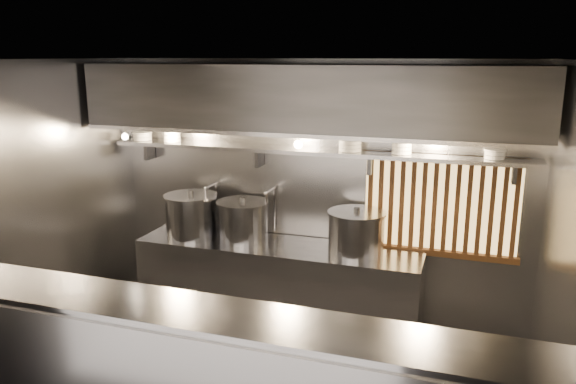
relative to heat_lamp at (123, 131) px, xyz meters
The scene contains 20 objects.
ceiling 2.21m from the heat_lamp, 24.14° to the right, with size 4.50×4.50×0.00m, color black.
wall_back 2.11m from the heat_lamp, 18.89° to the left, with size 4.50×4.50×0.00m, color gray.
wall_left 1.14m from the heat_lamp, 112.49° to the right, with size 3.00×3.00×0.00m, color gray.
wall_right 4.29m from the heat_lamp, 11.59° to the right, with size 3.00×3.00×0.00m, color gray.
cooking_bench 2.29m from the heat_lamp, ahead, with size 3.00×0.70×0.90m, color #939398.
bowl_shelf 1.96m from the heat_lamp, 13.90° to the left, with size 4.40×0.34×0.04m, color #939398.
exhaust_hood 1.95m from the heat_lamp, ahead, with size 4.40×0.81×0.65m.
wood_screen 3.33m from the heat_lamp, 10.66° to the left, with size 1.56×0.09×1.04m.
faucet_left 1.18m from the heat_lamp, 34.60° to the left, with size 0.04×0.30×0.50m.
faucet_right 1.71m from the heat_lamp, 19.61° to the left, with size 0.04×0.30×0.50m.
heat_lamp is the anchor object (origin of this frame).
pendant_bulb 1.83m from the heat_lamp, 11.00° to the left, with size 0.09×0.09×0.19m.
stock_pot_left 1.14m from the heat_lamp, 23.18° to the left, with size 0.68×0.68×0.51m.
stock_pot_mid 1.56m from the heat_lamp, 15.24° to the left, with size 0.74×0.74×0.47m.
stock_pot_right 2.62m from the heat_lamp, ahead, with size 0.63×0.63×0.47m.
bowl_stack_0 0.49m from the heat_lamp, 99.94° to the left, with size 0.22×0.22×0.09m.
bowl_stack_1 0.57m from the heat_lamp, 57.59° to the left, with size 0.20×0.20×0.13m.
bowl_stack_2 2.35m from the heat_lamp, 11.53° to the left, with size 0.24×0.24×0.17m.
bowl_stack_3 2.85m from the heat_lamp, ahead, with size 0.21×0.21×0.17m.
bowl_stack_4 3.69m from the heat_lamp, ahead, with size 0.20×0.20×0.09m.
Camera 1 is at (1.56, -4.12, 2.84)m, focal length 35.00 mm.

